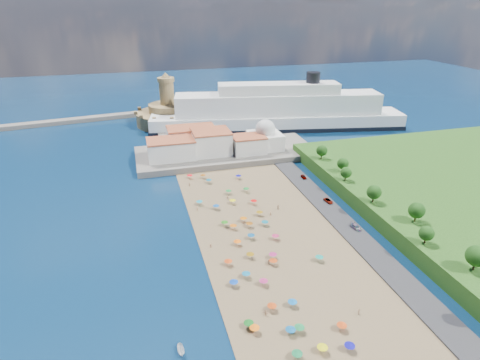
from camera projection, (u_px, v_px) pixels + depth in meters
name	position (u px, v px, depth m)	size (l,w,h in m)	color
ground	(248.00, 231.00, 138.45)	(700.00, 700.00, 0.00)	#071938
terrace	(226.00, 153.00, 204.36)	(90.00, 36.00, 3.00)	#59544C
jetty	(175.00, 136.00, 229.89)	(18.00, 70.00, 2.40)	#59544C
breakwater	(6.00, 127.00, 245.60)	(200.00, 7.00, 2.60)	#59544C
waterfront_buildings	(200.00, 143.00, 199.13)	(57.00, 29.00, 11.00)	silver
domed_building	(265.00, 137.00, 204.37)	(16.00, 16.00, 15.00)	silver
fortress	(168.00, 114.00, 253.97)	(40.00, 40.00, 32.40)	#A08150
cruise_ship	(278.00, 112.00, 244.42)	(156.37, 50.82, 33.83)	black
beach_parasols	(253.00, 245.00, 126.78)	(32.83, 116.47, 2.20)	gray
beachgoers	(243.00, 232.00, 135.97)	(31.11, 97.83, 1.86)	tan
parked_cars	(331.00, 203.00, 154.64)	(2.64, 48.93, 1.38)	gray
hillside_trees	(392.00, 201.00, 137.16)	(13.12, 106.57, 7.44)	#382314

